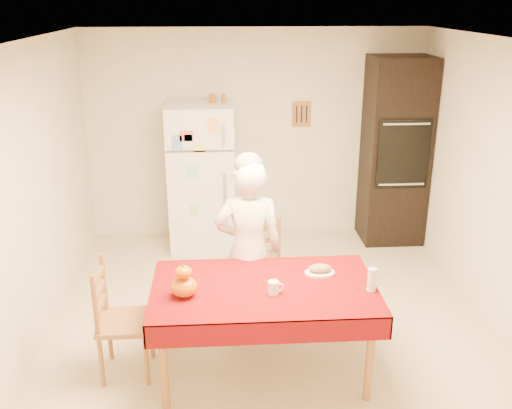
{
  "coord_description": "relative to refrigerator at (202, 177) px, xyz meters",
  "views": [
    {
      "loc": [
        -0.44,
        -4.47,
        2.82
      ],
      "look_at": [
        -0.13,
        0.2,
        1.11
      ],
      "focal_mm": 40.0,
      "sensor_mm": 36.0,
      "label": 1
    }
  ],
  "objects": [
    {
      "name": "chair_left",
      "position": [
        -0.61,
        -2.47,
        -0.34
      ],
      "size": [
        0.4,
        0.42,
        0.95
      ],
      "rotation": [
        0.0,
        0.0,
        1.57
      ],
      "color": "brown",
      "rests_on": "floor"
    },
    {
      "name": "floor",
      "position": [
        0.65,
        -1.88,
        -0.85
      ],
      "size": [
        4.5,
        4.5,
        0.0
      ],
      "primitive_type": "plane",
      "color": "#BDAE88",
      "rests_on": "ground"
    },
    {
      "name": "pumpkin_lower",
      "position": [
        -0.07,
        -2.64,
        -0.02
      ],
      "size": [
        0.19,
        0.19,
        0.15
      ],
      "primitive_type": "ellipsoid",
      "color": "red",
      "rests_on": "dining_table"
    },
    {
      "name": "spice_jar_left",
      "position": [
        0.13,
        0.05,
        0.9
      ],
      "size": [
        0.05,
        0.05,
        0.1
      ],
      "primitive_type": "cylinder",
      "color": "#904F1A",
      "rests_on": "refrigerator"
    },
    {
      "name": "pumpkin_upper",
      "position": [
        -0.07,
        -2.64,
        0.1
      ],
      "size": [
        0.12,
        0.12,
        0.09
      ],
      "primitive_type": "ellipsoid",
      "color": "#E34205",
      "rests_on": "pumpkin_lower"
    },
    {
      "name": "spice_jar_mid",
      "position": [
        0.16,
        0.05,
        0.9
      ],
      "size": [
        0.05,
        0.05,
        0.1
      ],
      "primitive_type": "cylinder",
      "color": "#9A501C",
      "rests_on": "refrigerator"
    },
    {
      "name": "coffee_mug",
      "position": [
        0.58,
        -2.65,
        -0.04
      ],
      "size": [
        0.08,
        0.08,
        0.1
      ],
      "primitive_type": "cylinder",
      "color": "white",
      "rests_on": "dining_table"
    },
    {
      "name": "spice_jar_right",
      "position": [
        0.27,
        0.05,
        0.9
      ],
      "size": [
        0.05,
        0.05,
        0.1
      ],
      "primitive_type": "cylinder",
      "color": "#995C1B",
      "rests_on": "refrigerator"
    },
    {
      "name": "seated_woman",
      "position": [
        0.44,
        -1.96,
        -0.05
      ],
      "size": [
        0.58,
        0.38,
        1.59
      ],
      "primitive_type": "imported",
      "rotation": [
        0.0,
        0.0,
        3.14
      ],
      "color": "silver",
      "rests_on": "floor"
    },
    {
      "name": "bread_loaf",
      "position": [
        0.98,
        -2.36,
        -0.04
      ],
      "size": [
        0.18,
        0.1,
        0.06
      ],
      "primitive_type": "ellipsoid",
      "color": "tan",
      "rests_on": "bread_plate"
    },
    {
      "name": "room_shell",
      "position": [
        0.65,
        -1.88,
        0.77
      ],
      "size": [
        4.02,
        4.52,
        2.51
      ],
      "color": "beige",
      "rests_on": "ground"
    },
    {
      "name": "chair_far",
      "position": [
        0.55,
        -1.67,
        -0.34
      ],
      "size": [
        0.45,
        0.44,
        0.95
      ],
      "rotation": [
        0.0,
        0.0,
        -0.09
      ],
      "color": "brown",
      "rests_on": "floor"
    },
    {
      "name": "refrigerator",
      "position": [
        0.0,
        0.0,
        0.0
      ],
      "size": [
        0.75,
        0.74,
        1.7
      ],
      "color": "white",
      "rests_on": "floor"
    },
    {
      "name": "bread_plate",
      "position": [
        0.98,
        -2.36,
        -0.08
      ],
      "size": [
        0.24,
        0.24,
        0.02
      ],
      "primitive_type": "cylinder",
      "color": "silver",
      "rests_on": "dining_table"
    },
    {
      "name": "wine_glass",
      "position": [
        1.32,
        -2.65,
        -0.0
      ],
      "size": [
        0.07,
        0.07,
        0.18
      ],
      "primitive_type": "cylinder",
      "color": "silver",
      "rests_on": "dining_table"
    },
    {
      "name": "oven_cabinet",
      "position": [
        2.28,
        0.05,
        0.25
      ],
      "size": [
        0.7,
        0.62,
        2.2
      ],
      "color": "black",
      "rests_on": "floor"
    },
    {
      "name": "dining_table",
      "position": [
        0.52,
        -2.53,
        -0.16
      ],
      "size": [
        1.7,
        1.0,
        0.76
      ],
      "color": "brown",
      "rests_on": "floor"
    }
  ]
}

